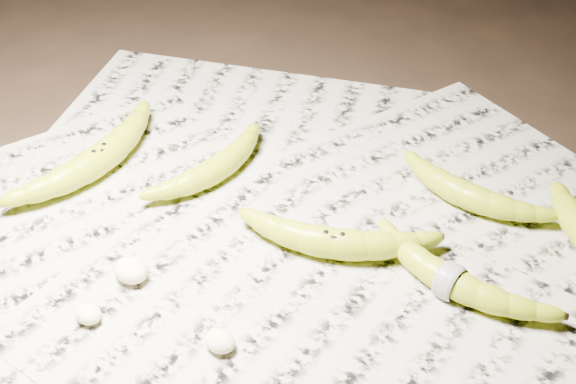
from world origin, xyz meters
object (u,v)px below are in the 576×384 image
Objects in this scene: banana_left_a at (99,157)px; banana_center at (334,241)px; banana_taped at (450,278)px; banana_left_b at (218,166)px; banana_upper_a at (466,192)px.

banana_left_a is 1.13× the size of banana_center.
banana_center is 0.13m from banana_taped.
banana_center is at bearing -84.90° from banana_left_a.
banana_left_a is 1.30× the size of banana_left_b.
banana_taped is (0.44, 0.07, -0.00)m from banana_left_a.
banana_center reaches higher than banana_upper_a.
banana_taped is at bearing -14.24° from banana_center.
banana_left_b is 0.19m from banana_center.
banana_taped is (0.32, -0.00, -0.00)m from banana_left_b.
banana_left_a reaches higher than banana_left_b.
banana_upper_a is at bearing 39.73° from banana_center.
banana_center is at bearing -94.17° from banana_left_b.
banana_left_a is 1.14× the size of banana_taped.
banana_left_b is at bearing -62.39° from banana_left_a.
banana_taped is (0.13, 0.02, -0.00)m from banana_center.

